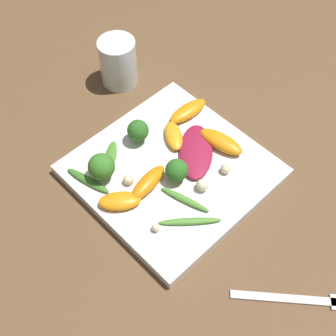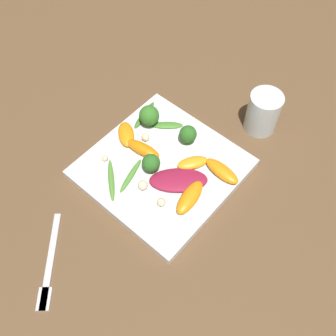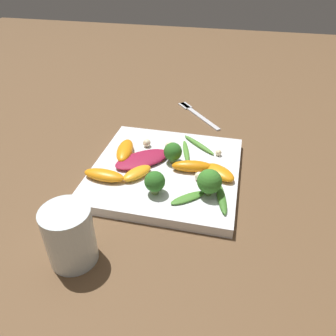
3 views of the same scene
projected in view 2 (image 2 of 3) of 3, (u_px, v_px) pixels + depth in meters
name	position (u px, v px, depth m)	size (l,w,h in m)	color
ground_plane	(162.00, 171.00, 0.75)	(2.40, 2.40, 0.00)	brown
plate	(162.00, 168.00, 0.75)	(0.26, 0.26, 0.02)	white
drinking_glass	(263.00, 112.00, 0.78)	(0.07, 0.07, 0.09)	silver
fork	(49.00, 270.00, 0.64)	(0.14, 0.12, 0.01)	silver
radicchio_leaf_0	(178.00, 180.00, 0.72)	(0.11, 0.11, 0.01)	maroon
orange_segment_0	(222.00, 171.00, 0.72)	(0.03, 0.08, 0.02)	orange
orange_segment_1	(193.00, 163.00, 0.73)	(0.06, 0.05, 0.01)	orange
orange_segment_2	(190.00, 197.00, 0.69)	(0.08, 0.04, 0.02)	orange
orange_segment_3	(143.00, 148.00, 0.75)	(0.04, 0.08, 0.02)	orange
orange_segment_4	(126.00, 134.00, 0.77)	(0.06, 0.07, 0.02)	orange
broccoli_floret_0	(149.00, 116.00, 0.77)	(0.04, 0.04, 0.05)	#7A9E51
broccoli_floret_1	(151.00, 163.00, 0.72)	(0.03, 0.03, 0.04)	#84AD5B
broccoli_floret_2	(186.00, 133.00, 0.75)	(0.03, 0.03, 0.04)	#7A9E51
arugula_sprig_0	(144.00, 115.00, 0.80)	(0.08, 0.03, 0.01)	#3D7528
arugula_sprig_1	(111.00, 180.00, 0.72)	(0.07, 0.07, 0.01)	#518E33
arugula_sprig_2	(131.00, 175.00, 0.72)	(0.08, 0.03, 0.01)	#518E33
arugula_sprig_3	(167.00, 125.00, 0.79)	(0.05, 0.06, 0.01)	#47842D
macadamia_nut_0	(145.00, 137.00, 0.77)	(0.02, 0.02, 0.02)	beige
macadamia_nut_1	(105.00, 158.00, 0.74)	(0.01, 0.01, 0.01)	beige
macadamia_nut_2	(143.00, 185.00, 0.71)	(0.02, 0.02, 0.02)	beige
macadamia_nut_3	(161.00, 202.00, 0.69)	(0.02, 0.02, 0.02)	beige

